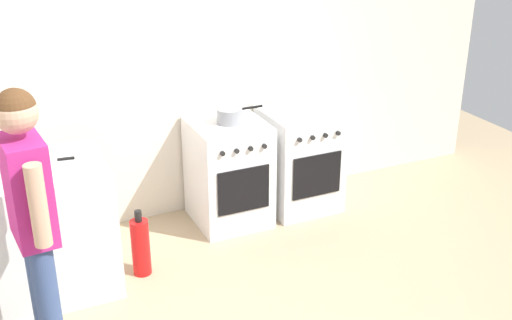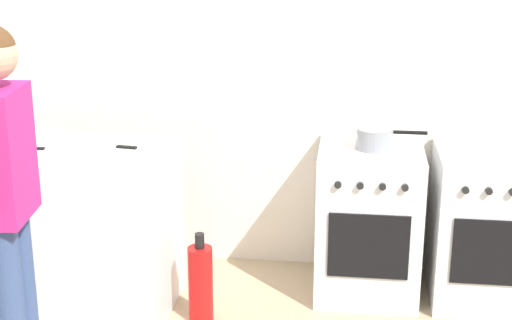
{
  "view_description": "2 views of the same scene",
  "coord_description": "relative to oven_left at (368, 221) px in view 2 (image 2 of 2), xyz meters",
  "views": [
    {
      "loc": [
        -1.41,
        -2.77,
        2.57
      ],
      "look_at": [
        0.18,
        0.68,
        0.92
      ],
      "focal_mm": 45.0,
      "sensor_mm": 36.0,
      "label": 1
    },
    {
      "loc": [
        0.24,
        -2.57,
        2.08
      ],
      "look_at": [
        -0.2,
        0.89,
        0.98
      ],
      "focal_mm": 55.0,
      "sensor_mm": 36.0,
      "label": 2
    }
  ],
  "objects": [
    {
      "name": "back_wall",
      "position": [
        -0.35,
        0.37,
        0.87
      ],
      "size": [
        6.0,
        0.1,
        2.6
      ],
      "primitive_type": "cube",
      "color": "silver",
      "rests_on": "ground"
    },
    {
      "name": "counter_unit",
      "position": [
        -1.7,
        -0.38,
        0.02
      ],
      "size": [
        1.3,
        0.7,
        0.9
      ],
      "primitive_type": "cube",
      "color": "silver",
      "rests_on": "ground"
    },
    {
      "name": "oven_left",
      "position": [
        0.0,
        0.0,
        0.0
      ],
      "size": [
        0.57,
        0.62,
        0.85
      ],
      "color": "white",
      "rests_on": "ground"
    },
    {
      "name": "oven_right",
      "position": [
        0.65,
        0.0,
        0.0
      ],
      "size": [
        0.58,
        0.62,
        0.85
      ],
      "color": "white",
      "rests_on": "ground"
    },
    {
      "name": "pot",
      "position": [
        0.02,
        -0.01,
        0.48
      ],
      "size": [
        0.38,
        0.2,
        0.12
      ],
      "color": "gray",
      "rests_on": "oven_left"
    },
    {
      "name": "knife_utility",
      "position": [
        -1.81,
        -0.42,
        0.48
      ],
      "size": [
        0.25,
        0.05,
        0.01
      ],
      "color": "silver",
      "rests_on": "counter_unit"
    },
    {
      "name": "knife_chef",
      "position": [
        -1.37,
        -0.32,
        0.48
      ],
      "size": [
        0.31,
        0.07,
        0.01
      ],
      "color": "silver",
      "rests_on": "counter_unit"
    },
    {
      "name": "knife_carving",
      "position": [
        -1.92,
        -0.17,
        0.48
      ],
      "size": [
        0.29,
        0.21,
        0.01
      ],
      "color": "silver",
      "rests_on": "counter_unit"
    },
    {
      "name": "person",
      "position": [
        -1.58,
        -1.13,
        0.56
      ],
      "size": [
        0.23,
        0.57,
        1.65
      ],
      "color": "#384C7A",
      "rests_on": "ground"
    },
    {
      "name": "fire_extinguisher",
      "position": [
        -0.87,
        -0.48,
        -0.21
      ],
      "size": [
        0.13,
        0.13,
        0.5
      ],
      "color": "red",
      "rests_on": "ground"
    }
  ]
}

